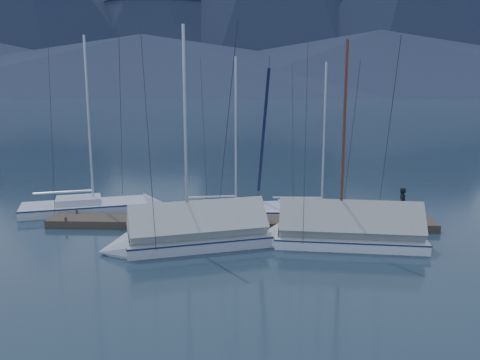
% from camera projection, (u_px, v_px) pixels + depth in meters
% --- Properties ---
extents(ground, '(1000.00, 1000.00, 0.00)m').
position_uv_depth(ground, '(238.00, 239.00, 21.79)').
color(ground, '#14232F').
rests_on(ground, ground).
extents(mountain_range, '(877.00, 584.00, 150.50)m').
position_uv_depth(mountain_range, '(268.00, 9.00, 373.64)').
color(mountain_range, '#475675').
rests_on(mountain_range, ground).
extents(dock, '(18.00, 1.50, 0.54)m').
position_uv_depth(dock, '(240.00, 224.00, 23.73)').
color(dock, '#382D23').
rests_on(dock, ground).
extents(mooring_posts, '(15.12, 1.52, 0.35)m').
position_uv_depth(mooring_posts, '(229.00, 219.00, 23.70)').
color(mooring_posts, '#382D23').
rests_on(mooring_posts, ground).
extents(sailboat_open_left, '(7.67, 4.35, 9.78)m').
position_uv_depth(sailboat_open_left, '(104.00, 207.00, 26.62)').
color(sailboat_open_left, silver).
rests_on(sailboat_open_left, ground).
extents(sailboat_open_mid, '(6.75, 3.19, 8.62)m').
position_uv_depth(sailboat_open_mid, '(245.00, 211.00, 25.86)').
color(sailboat_open_mid, silver).
rests_on(sailboat_open_mid, ground).
extents(sailboat_open_right, '(6.32, 2.71, 8.33)m').
position_uv_depth(sailboat_open_right, '(330.00, 213.00, 25.51)').
color(sailboat_open_right, white).
rests_on(sailboat_open_right, ground).
extents(sailboat_covered_near, '(7.21, 3.04, 9.17)m').
position_uv_depth(sailboat_covered_near, '(336.00, 234.00, 21.03)').
color(sailboat_covered_near, white).
rests_on(sailboat_covered_near, ground).
extents(sailboat_covered_far, '(7.18, 4.17, 9.66)m').
position_uv_depth(sailboat_covered_far, '(184.00, 236.00, 20.64)').
color(sailboat_covered_far, silver).
rests_on(sailboat_covered_far, ground).
extents(person, '(0.43, 0.60, 1.57)m').
position_uv_depth(person, '(403.00, 204.00, 23.23)').
color(person, black).
rests_on(person, dock).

